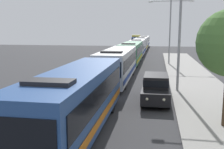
{
  "coord_description": "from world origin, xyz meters",
  "views": [
    {
      "loc": [
        2.43,
        -0.36,
        4.95
      ],
      "look_at": [
        -0.46,
        16.42,
        2.04
      ],
      "focal_mm": 42.21,
      "sensor_mm": 36.0,
      "label": 1
    }
  ],
  "objects_px": {
    "bus_tail_end": "(145,41)",
    "white_suv": "(156,87)",
    "bus_middle": "(131,52)",
    "box_truck_oncoming": "(136,40)",
    "streetlamp_far": "(170,25)",
    "bus_lead": "(78,98)",
    "streetlamp_mid": "(180,25)",
    "bus_fourth_in_line": "(138,47)",
    "bus_rear": "(142,43)",
    "bus_second_in_line": "(118,64)"
  },
  "relations": [
    {
      "from": "bus_middle",
      "to": "bus_second_in_line",
      "type": "bearing_deg",
      "value": -90.0
    },
    {
      "from": "bus_middle",
      "to": "bus_rear",
      "type": "distance_m",
      "value": 26.34
    },
    {
      "from": "box_truck_oncoming",
      "to": "streetlamp_far",
      "type": "distance_m",
      "value": 50.15
    },
    {
      "from": "bus_fourth_in_line",
      "to": "box_truck_oncoming",
      "type": "relative_size",
      "value": 1.69
    },
    {
      "from": "bus_lead",
      "to": "white_suv",
      "type": "distance_m",
      "value": 7.14
    },
    {
      "from": "bus_middle",
      "to": "box_truck_oncoming",
      "type": "bearing_deg",
      "value": 93.82
    },
    {
      "from": "bus_middle",
      "to": "bus_rear",
      "type": "height_order",
      "value": "same"
    },
    {
      "from": "white_suv",
      "to": "streetlamp_far",
      "type": "bearing_deg",
      "value": 85.17
    },
    {
      "from": "white_suv",
      "to": "streetlamp_mid",
      "type": "distance_m",
      "value": 5.63
    },
    {
      "from": "bus_middle",
      "to": "bus_fourth_in_line",
      "type": "distance_m",
      "value": 13.01
    },
    {
      "from": "bus_lead",
      "to": "bus_middle",
      "type": "height_order",
      "value": "same"
    },
    {
      "from": "bus_fourth_in_line",
      "to": "streetlamp_mid",
      "type": "relative_size",
      "value": 1.4
    },
    {
      "from": "bus_tail_end",
      "to": "streetlamp_far",
      "type": "bearing_deg",
      "value": -82.15
    },
    {
      "from": "white_suv",
      "to": "box_truck_oncoming",
      "type": "distance_m",
      "value": 69.73
    },
    {
      "from": "box_truck_oncoming",
      "to": "streetlamp_mid",
      "type": "height_order",
      "value": "streetlamp_mid"
    },
    {
      "from": "bus_tail_end",
      "to": "streetlamp_far",
      "type": "xyz_separation_m",
      "value": [
        5.4,
        -39.16,
        3.86
      ]
    },
    {
      "from": "bus_tail_end",
      "to": "white_suv",
      "type": "relative_size",
      "value": 2.36
    },
    {
      "from": "bus_second_in_line",
      "to": "streetlamp_far",
      "type": "distance_m",
      "value": 14.65
    },
    {
      "from": "bus_middle",
      "to": "streetlamp_far",
      "type": "distance_m",
      "value": 6.64
    },
    {
      "from": "bus_second_in_line",
      "to": "streetlamp_far",
      "type": "relative_size",
      "value": 1.37
    },
    {
      "from": "bus_second_in_line",
      "to": "bus_middle",
      "type": "xyz_separation_m",
      "value": [
        -0.0,
        12.83,
        -0.0
      ]
    },
    {
      "from": "bus_second_in_line",
      "to": "bus_middle",
      "type": "relative_size",
      "value": 1.02
    },
    {
      "from": "bus_middle",
      "to": "streetlamp_far",
      "type": "bearing_deg",
      "value": 2.46
    },
    {
      "from": "bus_second_in_line",
      "to": "white_suv",
      "type": "bearing_deg",
      "value": -62.38
    },
    {
      "from": "white_suv",
      "to": "bus_fourth_in_line",
      "type": "bearing_deg",
      "value": 96.41
    },
    {
      "from": "bus_rear",
      "to": "bus_tail_end",
      "type": "xyz_separation_m",
      "value": [
        -0.0,
        13.05,
        -0.0
      ]
    },
    {
      "from": "bus_lead",
      "to": "box_truck_oncoming",
      "type": "xyz_separation_m",
      "value": [
        -3.3,
        75.44,
        0.01
      ]
    },
    {
      "from": "bus_lead",
      "to": "bus_rear",
      "type": "bearing_deg",
      "value": 90.0
    },
    {
      "from": "bus_fourth_in_line",
      "to": "bus_rear",
      "type": "height_order",
      "value": "same"
    },
    {
      "from": "streetlamp_mid",
      "to": "streetlamp_far",
      "type": "relative_size",
      "value": 0.95
    },
    {
      "from": "bus_middle",
      "to": "white_suv",
      "type": "xyz_separation_m",
      "value": [
        3.7,
        -19.9,
        -0.66
      ]
    },
    {
      "from": "bus_middle",
      "to": "white_suv",
      "type": "height_order",
      "value": "bus_middle"
    },
    {
      "from": "white_suv",
      "to": "box_truck_oncoming",
      "type": "height_order",
      "value": "box_truck_oncoming"
    },
    {
      "from": "bus_rear",
      "to": "box_truck_oncoming",
      "type": "relative_size",
      "value": 1.69
    },
    {
      "from": "bus_middle",
      "to": "white_suv",
      "type": "distance_m",
      "value": 20.25
    },
    {
      "from": "white_suv",
      "to": "streetlamp_far",
      "type": "height_order",
      "value": "streetlamp_far"
    },
    {
      "from": "bus_tail_end",
      "to": "white_suv",
      "type": "bearing_deg",
      "value": -86.43
    },
    {
      "from": "box_truck_oncoming",
      "to": "streetlamp_mid",
      "type": "relative_size",
      "value": 0.83
    },
    {
      "from": "bus_second_in_line",
      "to": "streetlamp_mid",
      "type": "height_order",
      "value": "streetlamp_mid"
    },
    {
      "from": "bus_fourth_in_line",
      "to": "streetlamp_far",
      "type": "relative_size",
      "value": 1.33
    },
    {
      "from": "bus_second_in_line",
      "to": "bus_rear",
      "type": "xyz_separation_m",
      "value": [
        -0.0,
        39.17,
        -0.0
      ]
    },
    {
      "from": "bus_rear",
      "to": "white_suv",
      "type": "bearing_deg",
      "value": -85.43
    },
    {
      "from": "white_suv",
      "to": "streetlamp_mid",
      "type": "xyz_separation_m",
      "value": [
        1.7,
        3.24,
        4.28
      ]
    },
    {
      "from": "bus_lead",
      "to": "box_truck_oncoming",
      "type": "height_order",
      "value": "bus_lead"
    },
    {
      "from": "bus_second_in_line",
      "to": "bus_fourth_in_line",
      "type": "distance_m",
      "value": 25.84
    },
    {
      "from": "bus_second_in_line",
      "to": "streetlamp_mid",
      "type": "bearing_deg",
      "value": -35.37
    },
    {
      "from": "bus_rear",
      "to": "streetlamp_far",
      "type": "xyz_separation_m",
      "value": [
        5.4,
        -26.11,
        3.86
      ]
    },
    {
      "from": "bus_lead",
      "to": "streetlamp_far",
      "type": "xyz_separation_m",
      "value": [
        5.4,
        26.2,
        3.86
      ]
    },
    {
      "from": "bus_tail_end",
      "to": "bus_middle",
      "type": "bearing_deg",
      "value": -90.0
    },
    {
      "from": "streetlamp_far",
      "to": "bus_lead",
      "type": "bearing_deg",
      "value": -101.64
    }
  ]
}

